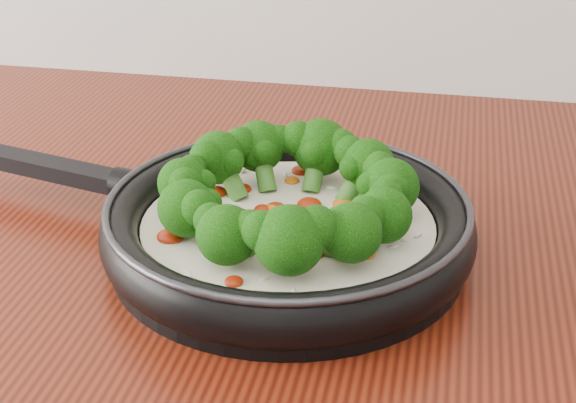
# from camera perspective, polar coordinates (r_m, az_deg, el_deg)

# --- Properties ---
(skillet) EXTENTS (0.50, 0.37, 0.09)m
(skillet) POSITION_cam_1_polar(r_m,az_deg,el_deg) (0.69, -0.14, -1.14)
(skillet) COLOR black
(skillet) RESTS_ON counter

